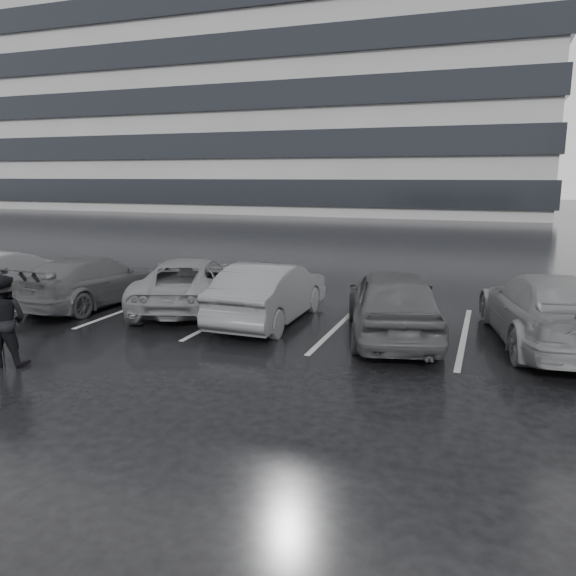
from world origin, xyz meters
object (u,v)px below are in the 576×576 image
Objects in this scene: pedestrian_right at (5,320)px; car_east at (549,310)px; car_west_a at (270,292)px; car_west_b at (190,283)px; car_main at (393,303)px; car_west_d at (7,275)px; car_west_c at (93,281)px.

car_east is at bearing -167.22° from pedestrian_right.
pedestrian_right is (-3.38, -4.55, 0.13)m from car_west_a.
car_west_a is 6.06m from car_east.
car_west_b is 5.18m from pedestrian_right.
car_main is 10.82m from car_west_d.
car_main is 2.65× the size of pedestrian_right.
car_west_b is at bearing -24.27° from car_main.
car_east is (11.17, 0.18, 0.08)m from car_west_c.
pedestrian_right reaches higher than car_west_a.
car_west_b is 2.70m from car_west_c.
pedestrian_right is at bearing 18.55° from car_main.
car_west_d is at bearing 1.76° from car_west_a.
car_east is at bearing -178.15° from car_west_a.
car_main is 2.99m from car_west_a.
car_west_a is at bearing -171.94° from car_west_d.
pedestrian_right is (-9.44, -4.75, 0.10)m from car_east.
car_west_a is at bearing -8.91° from car_east.
car_west_b is at bearing -114.20° from pedestrian_right.
pedestrian_right reaches higher than car_west_d.
pedestrian_right is (-0.92, -5.09, 0.18)m from car_west_b.
car_main is at bearing -178.69° from car_west_c.
car_main is at bearing -0.73° from car_east.
car_west_c is 4.88m from pedestrian_right.
car_west_b is 2.85× the size of pedestrian_right.
car_west_b is 1.15× the size of car_west_d.
car_main reaches higher than car_west_d.
pedestrian_right reaches higher than car_east.
car_west_b is at bearing -164.84° from car_west_c.
car_main is 0.93× the size of car_west_b.
car_west_d is at bearing 9.37° from car_west_c.
car_east is (6.06, 0.20, 0.03)m from car_west_a.
car_west_d is (-5.39, -0.79, 0.02)m from car_west_b.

